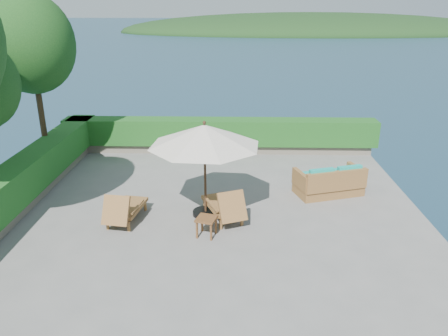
{
  "coord_description": "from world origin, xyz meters",
  "views": [
    {
      "loc": [
        0.62,
        -11.2,
        5.61
      ],
      "look_at": [
        0.3,
        0.8,
        1.1
      ],
      "focal_mm": 35.0,
      "sensor_mm": 36.0,
      "label": 1
    }
  ],
  "objects_px": {
    "patio_umbrella": "(205,136)",
    "side_table": "(206,221)",
    "lounge_left": "(124,209)",
    "wicker_loveseat": "(330,183)",
    "lounge_right": "(225,205)"
  },
  "relations": [
    {
      "from": "lounge_right",
      "to": "side_table",
      "type": "relative_size",
      "value": 3.17
    },
    {
      "from": "patio_umbrella",
      "to": "side_table",
      "type": "bearing_deg",
      "value": -85.18
    },
    {
      "from": "patio_umbrella",
      "to": "wicker_loveseat",
      "type": "bearing_deg",
      "value": 21.85
    },
    {
      "from": "wicker_loveseat",
      "to": "lounge_left",
      "type": "bearing_deg",
      "value": -178.61
    },
    {
      "from": "lounge_left",
      "to": "side_table",
      "type": "height_order",
      "value": "lounge_left"
    },
    {
      "from": "lounge_left",
      "to": "lounge_right",
      "type": "bearing_deg",
      "value": 13.56
    },
    {
      "from": "wicker_loveseat",
      "to": "patio_umbrella",
      "type": "bearing_deg",
      "value": -175.6
    },
    {
      "from": "patio_umbrella",
      "to": "side_table",
      "type": "xyz_separation_m",
      "value": [
        0.1,
        -1.21,
        -1.89
      ]
    },
    {
      "from": "patio_umbrella",
      "to": "lounge_right",
      "type": "distance_m",
      "value": 1.99
    },
    {
      "from": "lounge_left",
      "to": "wicker_loveseat",
      "type": "height_order",
      "value": "wicker_loveseat"
    },
    {
      "from": "patio_umbrella",
      "to": "side_table",
      "type": "distance_m",
      "value": 2.25
    },
    {
      "from": "patio_umbrella",
      "to": "wicker_loveseat",
      "type": "xyz_separation_m",
      "value": [
        3.78,
        1.51,
        -1.93
      ]
    },
    {
      "from": "side_table",
      "to": "wicker_loveseat",
      "type": "bearing_deg",
      "value": 36.53
    },
    {
      "from": "patio_umbrella",
      "to": "wicker_loveseat",
      "type": "height_order",
      "value": "patio_umbrella"
    },
    {
      "from": "patio_umbrella",
      "to": "lounge_right",
      "type": "bearing_deg",
      "value": -26.83
    }
  ]
}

